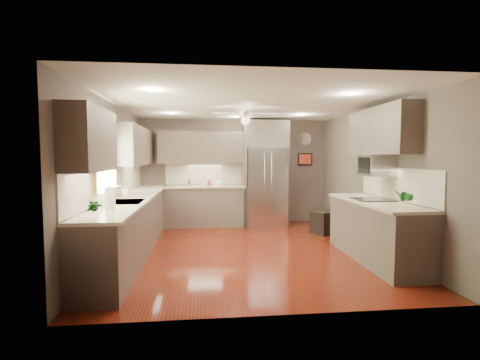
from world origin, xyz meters
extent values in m
plane|color=#4A1109|center=(0.00, 0.00, 0.00)|extent=(5.00, 5.00, 0.00)
plane|color=white|center=(0.00, 0.00, 2.50)|extent=(5.00, 5.00, 0.00)
plane|color=brown|center=(0.00, 2.50, 1.25)|extent=(4.50, 0.00, 4.50)
plane|color=brown|center=(0.00, -2.50, 1.25)|extent=(4.50, 0.00, 4.50)
plane|color=brown|center=(-2.25, 0.00, 1.25)|extent=(0.00, 5.00, 5.00)
plane|color=brown|center=(2.25, 0.00, 1.25)|extent=(0.00, 5.00, 5.00)
cylinder|color=silver|center=(-1.09, 2.23, 1.01)|extent=(0.10, 0.10, 0.13)
cylinder|color=#BBA98C|center=(-0.76, 2.25, 1.03)|extent=(0.14, 0.14, 0.18)
cylinder|color=maroon|center=(-0.62, 2.20, 1.00)|extent=(0.10, 0.10, 0.12)
imported|color=white|center=(-2.06, 0.06, 1.04)|extent=(0.11, 0.11, 0.20)
imported|color=#1B6120|center=(-1.95, -2.03, 1.09)|extent=(0.18, 0.14, 0.30)
imported|color=#1B6120|center=(1.93, -1.49, 1.09)|extent=(0.20, 0.18, 0.30)
imported|color=#BBA98C|center=(-0.39, 2.22, 0.97)|extent=(0.26, 0.26, 0.05)
cube|color=brown|center=(-1.95, 0.15, 0.45)|extent=(0.60, 4.70, 0.90)
cube|color=beige|center=(-1.94, 0.15, 0.92)|extent=(0.65, 4.70, 0.04)
cube|color=beige|center=(-2.24, 0.15, 1.20)|extent=(0.02, 4.70, 0.50)
cube|color=brown|center=(-0.72, 2.20, 0.45)|extent=(1.85, 0.60, 0.90)
cube|color=beige|center=(-0.72, 2.19, 0.92)|extent=(1.85, 0.65, 0.04)
cube|color=beige|center=(-0.72, 2.49, 1.20)|extent=(1.85, 0.02, 0.50)
cube|color=brown|center=(-2.08, -1.60, 1.83)|extent=(0.33, 1.20, 0.75)
cube|color=brown|center=(-2.08, 1.30, 1.83)|extent=(0.33, 2.40, 0.75)
cube|color=brown|center=(-0.72, 2.33, 1.83)|extent=(2.15, 0.33, 0.75)
cube|color=brown|center=(2.08, -0.55, 2.03)|extent=(0.33, 1.70, 0.75)
cube|color=#BFF2B2|center=(-2.23, -0.50, 1.55)|extent=(0.01, 1.00, 0.80)
cube|color=brown|center=(-2.21, -0.50, 1.98)|extent=(0.05, 1.12, 0.06)
cube|color=brown|center=(-2.21, -0.50, 1.12)|extent=(0.05, 1.12, 0.06)
cube|color=brown|center=(-2.21, -1.03, 1.55)|extent=(0.05, 0.06, 0.80)
cube|color=brown|center=(-2.21, 0.03, 1.55)|extent=(0.05, 0.06, 0.80)
cube|color=silver|center=(-1.93, -0.50, 0.93)|extent=(0.50, 0.70, 0.03)
cube|color=#262626|center=(-1.93, -0.50, 0.89)|extent=(0.44, 0.62, 0.05)
cylinder|color=silver|center=(-2.13, -0.50, 1.05)|extent=(0.02, 0.02, 0.24)
cylinder|color=silver|center=(-2.07, -0.50, 1.17)|extent=(0.16, 0.02, 0.02)
cube|color=silver|center=(0.70, 2.14, 0.91)|extent=(0.92, 0.72, 1.82)
cube|color=black|center=(0.70, 1.80, 0.66)|extent=(0.88, 0.02, 0.02)
cube|color=black|center=(0.70, 1.79, 1.25)|extent=(0.01, 0.02, 1.00)
cylinder|color=silver|center=(0.62, 1.76, 1.25)|extent=(0.02, 0.02, 0.90)
cylinder|color=silver|center=(0.78, 1.76, 1.25)|extent=(0.02, 0.02, 0.90)
cube|color=brown|center=(0.70, 2.20, 2.14)|extent=(1.04, 0.60, 0.63)
cube|color=brown|center=(0.20, 2.20, 0.91)|extent=(0.06, 0.60, 1.82)
cube|color=brown|center=(1.20, 2.20, 0.91)|extent=(0.06, 0.60, 1.82)
cube|color=brown|center=(1.93, -0.80, 0.45)|extent=(0.65, 2.20, 0.90)
cube|color=beige|center=(1.91, -0.80, 0.92)|extent=(0.70, 2.20, 0.04)
cube|color=beige|center=(2.24, -0.80, 1.20)|extent=(0.02, 2.20, 0.50)
cube|color=black|center=(1.91, -0.70, 0.94)|extent=(0.56, 0.52, 0.01)
cube|color=silver|center=(2.03, -0.55, 1.48)|extent=(0.42, 0.55, 0.34)
cube|color=black|center=(1.82, -0.55, 1.48)|extent=(0.02, 0.40, 0.26)
cylinder|color=white|center=(0.00, 0.30, 2.46)|extent=(0.03, 0.03, 0.08)
cylinder|color=white|center=(0.00, 0.30, 2.36)|extent=(0.22, 0.22, 0.10)
sphere|color=white|center=(0.00, 0.30, 2.26)|extent=(0.16, 0.16, 0.16)
cube|color=white|center=(0.35, 0.30, 2.38)|extent=(0.48, 0.11, 0.01)
cube|color=white|center=(0.00, 0.65, 2.38)|extent=(0.11, 0.48, 0.01)
cube|color=white|center=(-0.35, 0.30, 2.38)|extent=(0.48, 0.11, 0.01)
cube|color=white|center=(0.00, -0.05, 2.38)|extent=(0.11, 0.48, 0.01)
cylinder|color=white|center=(-1.40, 1.30, 2.49)|extent=(0.14, 0.14, 0.01)
cylinder|color=white|center=(1.30, 1.30, 2.49)|extent=(0.14, 0.14, 0.01)
cylinder|color=white|center=(-1.40, -1.20, 2.49)|extent=(0.14, 0.14, 0.01)
cylinder|color=white|center=(1.30, -1.20, 2.49)|extent=(0.14, 0.14, 0.01)
cylinder|color=white|center=(0.00, 1.80, 2.49)|extent=(0.14, 0.14, 0.01)
cylinder|color=white|center=(1.75, 2.48, 2.05)|extent=(0.30, 0.03, 0.30)
cylinder|color=silver|center=(1.75, 2.47, 2.05)|extent=(0.29, 0.00, 0.29)
cube|color=black|center=(1.75, 2.48, 1.55)|extent=(0.36, 0.03, 0.30)
cube|color=#BC3825|center=(1.75, 2.46, 1.55)|extent=(0.30, 0.01, 0.24)
cube|color=black|center=(1.77, 1.09, 0.23)|extent=(0.57, 0.57, 0.49)
cube|color=black|center=(1.77, 1.09, 0.46)|extent=(0.54, 0.54, 0.03)
cylinder|color=white|center=(-1.95, -1.30, 1.08)|extent=(0.13, 0.13, 0.30)
cylinder|color=silver|center=(-1.95, -1.30, 1.09)|extent=(0.03, 0.03, 0.32)
camera|label=1|loc=(-0.75, -5.90, 1.63)|focal=26.00mm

